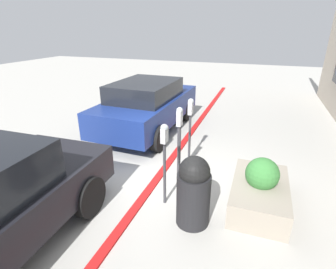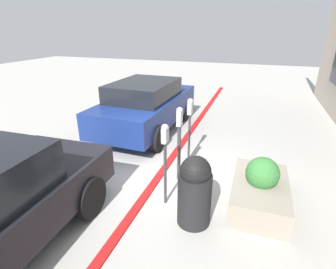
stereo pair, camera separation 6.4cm
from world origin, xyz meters
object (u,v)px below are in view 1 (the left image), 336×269
Objects in this scene: parking_meter_second at (179,135)px; parking_meter_middle at (190,117)px; planter_box at (260,190)px; trash_bin at (194,191)px; parking_meter_nearest at (164,147)px; parked_car_middle at (147,105)px.

parking_meter_middle is (0.92, 0.02, 0.10)m from parking_meter_second.
planter_box is (-1.29, -1.68, -0.80)m from parking_meter_middle.
trash_bin is at bearing 129.35° from planter_box.
parking_meter_second is at bearing 77.21° from planter_box.
trash_bin is (-0.84, 1.03, 0.29)m from planter_box.
parking_meter_middle is at bearing 52.39° from planter_box.
parking_meter_nearest is at bearing 106.99° from planter_box.
parked_car_middle is (2.79, 3.43, 0.51)m from planter_box.
parking_meter_second is (0.88, 0.01, -0.12)m from parking_meter_nearest.
parking_meter_nearest is 0.89m from trash_bin.
trash_bin is (-2.14, -0.65, -0.51)m from parking_meter_middle.
trash_bin is (-1.22, -0.63, -0.41)m from parking_meter_second.
parking_meter_second reaches higher than parking_meter_middle.
parked_car_middle is (1.49, 1.76, -0.29)m from parking_meter_middle.
parking_meter_middle is 2.26m from planter_box.
parking_meter_middle is at bearing 0.78° from parking_meter_nearest.
planter_box is at bearing -102.79° from parking_meter_second.
parking_meter_second is 0.38× the size of parked_car_middle.
parking_meter_second is at bearing -141.83° from parked_car_middle.
parking_meter_second is 1.43m from trash_bin.
parking_meter_second is at bearing 0.46° from parking_meter_nearest.
parking_meter_nearest is 0.97× the size of parking_meter_second.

